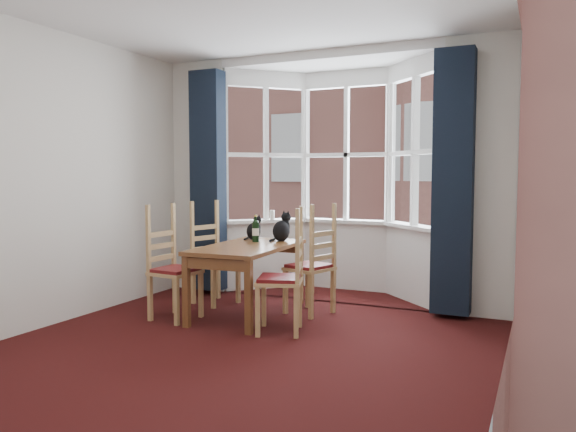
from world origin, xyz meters
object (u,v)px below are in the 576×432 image
Objects in this scene: candle_tall at (272,215)px; chair_right_far at (316,269)px; chair_right_near at (289,281)px; chair_left_near at (168,271)px; wine_bottle at (256,230)px; cat_left at (254,230)px; cat_right at (282,229)px; dining_table at (248,254)px; chair_left_far at (210,260)px.

chair_right_far is at bearing -44.91° from candle_tall.
chair_right_far is at bearing 91.44° from chair_right_near.
chair_left_near is 1.49m from chair_right_far.
wine_bottle is at bearing 135.66° from chair_right_near.
cat_left is 0.84× the size of cat_right.
cat_left is at bearing 167.35° from chair_right_far.
wine_bottle reaches higher than chair_right_near.
chair_left_far reaches higher than dining_table.
chair_left_far is (-0.66, 0.32, -0.16)m from dining_table.
chair_left_near and chair_left_far have the same top height.
chair_left_near is at bearing -145.74° from dining_table.
candle_tall reaches higher than chair_right_near.
chair_left_far is at bearing 175.56° from wine_bottle.
chair_left_near is at bearing -178.69° from chair_right_near.
chair_left_far is at bearing 90.03° from chair_left_near.
dining_table is at bearing 147.45° from chair_right_near.
cat_right is 0.95m from candle_tall.
chair_left_far is 0.71m from wine_bottle.
chair_left_far is 0.91m from cat_right.
wine_bottle reaches higher than chair_right_far.
cat_right reaches higher than chair_right_far.
cat_left is at bearing 110.65° from dining_table.
chair_left_near is 1.80m from candle_tall.
chair_left_near reaches higher than dining_table.
candle_tall reaches higher than dining_table.
chair_left_near is 3.26× the size of cat_left.
dining_table is 0.35m from wine_bottle.
candle_tall is at bearing 122.48° from cat_right.
candle_tall is (-0.17, 0.80, 0.11)m from cat_left.
dining_table is 1.34m from candle_tall.
chair_left_far is at bearing 153.84° from dining_table.
dining_table is 0.71m from chair_right_far.
candle_tall is at bearing 120.72° from chair_right_near.
chair_right_far is 7.75× the size of candle_tall.
chair_right_far is 0.78m from wine_bottle.
chair_right_near reaches higher than dining_table.
chair_left_near is at bearing -132.13° from cat_right.
chair_left_far is 1.51m from chair_right_near.
candle_tall reaches higher than chair_right_far.
cat_right is at bearing -57.52° from candle_tall.
chair_left_far is at bearing -170.42° from cat_right.
candle_tall is at bearing 71.61° from chair_left_far.
cat_right is (0.82, 0.14, 0.37)m from chair_left_far.
wine_bottle reaches higher than chair_left_near.
candle_tall is (-0.51, 0.80, 0.09)m from cat_right.
cat_left is at bearing 62.29° from chair_left_near.
cat_left is 2.38× the size of candle_tall.
chair_left_near and chair_right_near have the same top height.
chair_right_far is at bearing 24.14° from dining_table.
wine_bottle is (-0.06, 0.28, 0.21)m from dining_table.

